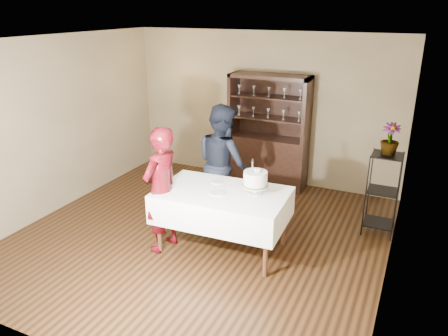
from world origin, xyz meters
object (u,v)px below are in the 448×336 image
(plant_etagere, at_px, (383,191))
(man, at_px, (223,163))
(china_hutch, at_px, (268,149))
(woman, at_px, (161,190))
(cake, at_px, (255,180))
(potted_plant, at_px, (390,139))
(cake_table, at_px, (222,205))

(plant_etagere, height_order, man, man)
(china_hutch, relative_size, woman, 1.18)
(cake, bearing_deg, potted_plant, 41.58)
(man, bearing_deg, cake_table, 148.94)
(cake_table, xyz_separation_m, potted_plant, (1.85, 1.41, 0.76))
(cake_table, bearing_deg, plant_etagere, 36.57)
(cake_table, xyz_separation_m, man, (-0.39, 0.84, 0.25))
(woman, relative_size, cake, 3.63)
(china_hutch, xyz_separation_m, potted_plant, (2.08, -1.01, 0.74))
(plant_etagere, relative_size, cake_table, 0.70)
(china_hutch, distance_m, potted_plant, 2.43)
(man, relative_size, cake, 3.83)
(woman, height_order, cake, woman)
(china_hutch, bearing_deg, cake_table, -84.56)
(china_hutch, relative_size, potted_plant, 4.63)
(cake_table, distance_m, cake, 0.57)
(cake_table, bearing_deg, china_hutch, 95.44)
(china_hutch, xyz_separation_m, woman, (-0.50, -2.73, 0.18))
(woman, relative_size, potted_plant, 3.92)
(woman, bearing_deg, potted_plant, 131.07)
(plant_etagere, distance_m, potted_plant, 0.75)
(china_hutch, relative_size, cake_table, 1.16)
(cake, bearing_deg, cake_table, -162.81)
(man, bearing_deg, china_hutch, -61.47)
(woman, height_order, potted_plant, woman)
(woman, xyz_separation_m, man, (0.35, 1.14, 0.05))
(cake_table, height_order, potted_plant, potted_plant)
(china_hutch, xyz_separation_m, cake_table, (0.23, -2.42, -0.02))
(man, height_order, potted_plant, man)
(man, height_order, cake, man)
(cake, bearing_deg, woman, -159.45)
(plant_etagere, bearing_deg, woman, -147.07)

